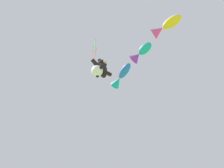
{
  "coord_description": "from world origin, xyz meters",
  "views": [
    {
      "loc": [
        -2.34,
        0.86,
        0.82
      ],
      "look_at": [
        1.78,
        5.23,
        9.97
      ],
      "focal_mm": 28.0,
      "sensor_mm": 36.0,
      "label": 1
    }
  ],
  "objects_px": {
    "fish_kite_cobalt": "(121,77)",
    "diamond_kite": "(95,47)",
    "soccer_ball_kite": "(97,71)",
    "fish_kite_teal": "(140,53)",
    "fish_kite_goldfin": "(165,26)",
    "teddy_bear_kite": "(102,68)"
  },
  "relations": [
    {
      "from": "fish_kite_cobalt",
      "to": "fish_kite_teal",
      "type": "distance_m",
      "value": 2.6
    },
    {
      "from": "teddy_bear_kite",
      "to": "fish_kite_teal",
      "type": "distance_m",
      "value": 3.17
    },
    {
      "from": "teddy_bear_kite",
      "to": "soccer_ball_kite",
      "type": "height_order",
      "value": "teddy_bear_kite"
    },
    {
      "from": "diamond_kite",
      "to": "fish_kite_teal",
      "type": "bearing_deg",
      "value": -41.48
    },
    {
      "from": "soccer_ball_kite",
      "to": "diamond_kite",
      "type": "distance_m",
      "value": 3.22
    },
    {
      "from": "fish_kite_cobalt",
      "to": "soccer_ball_kite",
      "type": "bearing_deg",
      "value": -177.1
    },
    {
      "from": "teddy_bear_kite",
      "to": "fish_kite_teal",
      "type": "bearing_deg",
      "value": -58.65
    },
    {
      "from": "fish_kite_goldfin",
      "to": "fish_kite_teal",
      "type": "bearing_deg",
      "value": 84.92
    },
    {
      "from": "fish_kite_teal",
      "to": "soccer_ball_kite",
      "type": "bearing_deg",
      "value": 130.03
    },
    {
      "from": "fish_kite_cobalt",
      "to": "fish_kite_goldfin",
      "type": "distance_m",
      "value": 5.08
    },
    {
      "from": "teddy_bear_kite",
      "to": "soccer_ball_kite",
      "type": "xyz_separation_m",
      "value": [
        -0.46,
        -0.16,
        -1.3
      ]
    },
    {
      "from": "fish_kite_cobalt",
      "to": "fish_kite_goldfin",
      "type": "height_order",
      "value": "fish_kite_goldfin"
    },
    {
      "from": "soccer_ball_kite",
      "to": "fish_kite_teal",
      "type": "relative_size",
      "value": 0.47
    },
    {
      "from": "soccer_ball_kite",
      "to": "fish_kite_teal",
      "type": "bearing_deg",
      "value": -49.97
    },
    {
      "from": "fish_kite_teal",
      "to": "diamond_kite",
      "type": "height_order",
      "value": "diamond_kite"
    },
    {
      "from": "teddy_bear_kite",
      "to": "fish_kite_teal",
      "type": "height_order",
      "value": "fish_kite_teal"
    },
    {
      "from": "fish_kite_cobalt",
      "to": "diamond_kite",
      "type": "height_order",
      "value": "diamond_kite"
    },
    {
      "from": "soccer_ball_kite",
      "to": "fish_kite_goldfin",
      "type": "height_order",
      "value": "fish_kite_goldfin"
    },
    {
      "from": "fish_kite_goldfin",
      "to": "diamond_kite",
      "type": "bearing_deg",
      "value": 116.78
    },
    {
      "from": "fish_kite_cobalt",
      "to": "diamond_kite",
      "type": "bearing_deg",
      "value": -176.03
    },
    {
      "from": "soccer_ball_kite",
      "to": "teddy_bear_kite",
      "type": "bearing_deg",
      "value": 19.56
    },
    {
      "from": "soccer_ball_kite",
      "to": "fish_kite_cobalt",
      "type": "height_order",
      "value": "fish_kite_cobalt"
    }
  ]
}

